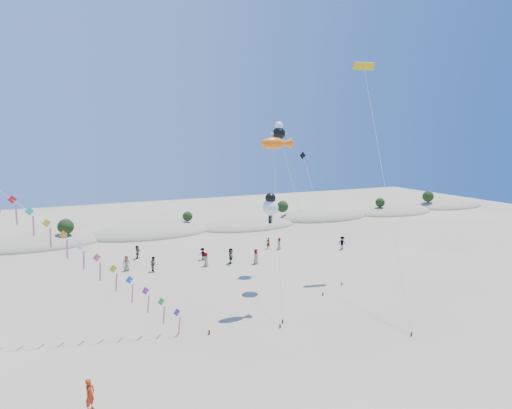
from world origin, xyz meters
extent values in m
plane|color=gray|center=(0.00, 0.00, 0.00)|extent=(160.00, 160.00, 0.00)
ellipsoid|color=gray|center=(-16.00, 44.60, 0.00)|extent=(17.60, 9.68, 3.00)
ellipsoid|color=#163513|center=(-16.00, 44.60, 0.83)|extent=(14.08, 6.34, 0.70)
ellipsoid|color=gray|center=(0.00, 45.30, 0.00)|extent=(19.00, 10.45, 3.40)
ellipsoid|color=#163513|center=(0.00, 45.30, 0.94)|extent=(15.20, 6.84, 0.76)
ellipsoid|color=gray|center=(16.00, 43.90, 0.00)|extent=(16.40, 9.02, 2.80)
ellipsoid|color=#163513|center=(16.00, 43.90, 0.77)|extent=(13.12, 5.90, 0.66)
ellipsoid|color=gray|center=(32.00, 45.70, 0.00)|extent=(18.00, 9.90, 3.80)
ellipsoid|color=#163513|center=(32.00, 45.70, 1.04)|extent=(14.40, 6.48, 0.72)
ellipsoid|color=gray|center=(48.00, 44.50, 0.00)|extent=(16.80, 9.24, 3.00)
ellipsoid|color=#163513|center=(48.00, 44.50, 0.83)|extent=(13.44, 6.05, 0.67)
ellipsoid|color=gray|center=(64.00, 45.90, 0.00)|extent=(17.60, 9.68, 3.20)
ellipsoid|color=#163513|center=(64.00, 45.90, 0.88)|extent=(14.08, 6.34, 0.70)
sphere|color=black|center=(-12.00, 43.40, 2.48)|extent=(2.20, 2.20, 2.20)
sphere|color=black|center=(6.00, 45.40, 2.24)|extent=(1.60, 1.60, 1.60)
sphere|color=black|center=(24.00, 46.80, 2.44)|extent=(2.10, 2.10, 2.10)
sphere|color=black|center=(44.00, 44.10, 2.32)|extent=(1.80, 1.80, 1.80)
sphere|color=black|center=(58.00, 45.60, 2.52)|extent=(2.30, 2.30, 2.30)
cube|color=#3F2D1E|center=(-2.44, 8.39, 0.17)|extent=(0.12, 0.12, 0.35)
cube|color=#40279F|center=(-4.66, 9.30, 1.81)|extent=(1.20, 0.47, 1.26)
cube|color=#DB5C8E|center=(-4.48, 9.35, 0.71)|extent=(0.19, 0.45, 1.55)
cube|color=green|center=(-5.71, 9.72, 2.67)|extent=(1.20, 0.47, 1.26)
cube|color=#DB5C8E|center=(-5.53, 9.77, 1.57)|extent=(0.19, 0.45, 1.55)
cube|color=purple|center=(-6.77, 10.15, 3.54)|extent=(1.20, 0.47, 1.26)
cube|color=#DB5C8E|center=(-6.59, 10.20, 2.44)|extent=(0.19, 0.45, 1.55)
cube|color=blue|center=(-7.82, 10.58, 4.40)|extent=(1.20, 0.47, 1.26)
cube|color=#DB5C8E|center=(-7.64, 10.63, 3.30)|extent=(0.19, 0.45, 1.55)
cube|color=#ACC417|center=(-8.88, 11.01, 5.26)|extent=(1.20, 0.47, 1.26)
cube|color=#DB5C8E|center=(-8.70, 11.06, 4.16)|extent=(0.19, 0.45, 1.55)
cube|color=#E74979|center=(-9.93, 11.44, 6.12)|extent=(1.20, 0.47, 1.26)
cube|color=#DB5C8E|center=(-9.75, 11.49, 5.02)|extent=(0.19, 0.45, 1.55)
cube|color=white|center=(-10.99, 11.87, 6.99)|extent=(1.20, 0.47, 1.26)
cube|color=#DB5C8E|center=(-10.81, 11.92, 5.89)|extent=(0.19, 0.45, 1.55)
cube|color=orange|center=(-12.04, 12.30, 7.85)|extent=(1.20, 0.47, 1.26)
cube|color=#DB5C8E|center=(-11.86, 12.35, 6.75)|extent=(0.19, 0.45, 1.55)
cube|color=yellow|center=(-13.10, 12.73, 8.71)|extent=(1.20, 0.47, 1.26)
cube|color=#DB5C8E|center=(-12.92, 12.78, 7.61)|extent=(0.19, 0.45, 1.55)
cube|color=#1BCFC3|center=(-14.15, 13.16, 9.57)|extent=(1.20, 0.47, 1.26)
cube|color=#DB5C8E|center=(-13.97, 13.21, 8.47)|extent=(0.19, 0.45, 1.55)
cube|color=red|center=(-15.21, 13.59, 10.44)|extent=(1.20, 0.47, 1.26)
cube|color=#DB5C8E|center=(-15.03, 13.64, 9.34)|extent=(0.19, 0.45, 1.55)
cube|color=#3F2D1E|center=(3.58, 7.88, 0.15)|extent=(0.10, 0.10, 0.30)
cylinder|color=silver|center=(4.10, 9.90, 7.15)|extent=(1.08, 4.08, 14.31)
ellipsoid|color=orange|center=(4.63, 11.93, 14.31)|extent=(2.26, 0.99, 0.99)
cone|color=orange|center=(5.90, 11.93, 14.31)|extent=(0.90, 0.90, 0.90)
cube|color=#3F2D1E|center=(2.99, 7.20, 0.15)|extent=(0.10, 0.10, 0.30)
cylinder|color=silver|center=(4.65, 11.49, 4.04)|extent=(3.35, 8.61, 8.10)
sphere|color=white|center=(6.31, 15.78, 8.08)|extent=(1.53, 1.53, 1.53)
sphere|color=black|center=(6.31, 15.78, 9.00)|extent=(1.02, 1.02, 1.02)
cube|color=black|center=(6.31, 15.78, 6.92)|extent=(0.35, 0.18, 0.80)
cube|color=#3F2D1E|center=(9.91, 11.75, 0.15)|extent=(0.10, 0.10, 0.30)
cylinder|color=silver|center=(9.99, 16.58, 7.61)|extent=(0.19, 9.68, 15.24)
sphere|color=black|center=(10.07, 21.41, 15.23)|extent=(1.41, 1.41, 1.41)
sphere|color=white|center=(10.07, 21.41, 16.07)|extent=(0.92, 0.92, 0.92)
cube|color=white|center=(10.07, 21.41, 14.12)|extent=(0.35, 0.18, 0.80)
cube|color=white|center=(9.37, 21.41, 15.23)|extent=(0.60, 0.15, 0.25)
cube|color=white|center=(10.77, 21.41, 15.23)|extent=(0.60, 0.15, 0.25)
cube|color=#3F2D1E|center=(11.37, 1.90, 0.15)|extent=(0.10, 0.10, 0.30)
cylinder|color=silver|center=(14.58, 9.46, 11.12)|extent=(6.44, 15.15, 22.25)
cube|color=#E6AF0C|center=(17.78, 17.02, 22.24)|extent=(2.32, 0.95, 0.82)
cube|color=black|center=(17.78, 17.04, 22.24)|extent=(2.24, 0.57, 0.19)
cube|color=#3F2D1E|center=(13.24, 13.40, 0.15)|extent=(0.10, 0.10, 0.30)
cylinder|color=silver|center=(13.82, 18.49, 6.33)|extent=(1.19, 10.20, 12.68)
cube|color=black|center=(14.40, 23.57, 12.67)|extent=(0.94, 0.28, 0.96)
imported|color=#B5290E|center=(-11.20, 2.34, 0.92)|extent=(0.75, 0.80, 1.84)
imported|color=slate|center=(-3.27, 25.72, 0.86)|extent=(0.79, 0.94, 1.73)
imported|color=slate|center=(2.65, 25.20, 0.82)|extent=(0.95, 0.92, 1.65)
imported|color=slate|center=(8.34, 23.75, 0.89)|extent=(1.02, 1.01, 1.79)
imported|color=slate|center=(3.07, 27.87, 0.76)|extent=(0.96, 1.13, 1.51)
imported|color=slate|center=(5.68, 25.04, 0.93)|extent=(1.05, 1.82, 1.87)
imported|color=slate|center=(12.65, 29.34, 0.78)|extent=(0.57, 0.38, 1.55)
imported|color=slate|center=(13.86, 28.46, 0.80)|extent=(0.82, 0.93, 1.59)
imported|color=slate|center=(-5.99, 27.24, 0.85)|extent=(0.88, 0.62, 1.70)
imported|color=slate|center=(21.61, 25.07, 0.88)|extent=(1.20, 0.76, 1.77)
imported|color=slate|center=(-4.08, 31.79, 0.82)|extent=(1.08, 1.58, 1.64)
camera|label=1|loc=(-11.71, -20.88, 14.77)|focal=30.00mm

